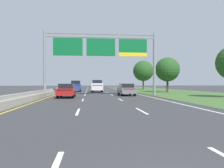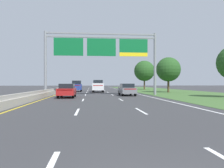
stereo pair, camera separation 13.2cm
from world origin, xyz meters
The scene contains 11 objects.
ground_plane centered at (0.00, 35.00, 0.00)m, with size 220.00×220.00×0.00m, color #333335.
lane_striping centered at (0.00, 34.54, 0.00)m, with size 11.96×106.00×0.01m.
grass_verge_right centered at (13.95, 35.00, 0.01)m, with size 14.00×110.00×0.02m, color #3D602D.
median_barrier_concrete centered at (-6.60, 35.00, 0.35)m, with size 0.60×110.00×0.85m.
overhead_sign_gantry centered at (0.30, 27.46, 6.05)m, with size 15.06×0.42×8.49m.
pickup_truck_white centered at (0.17, 38.23, 1.07)m, with size 2.15×5.46×2.20m.
car_grey_right_lane_sedan centered at (3.63, 26.75, 0.82)m, with size 1.87×4.42×1.57m.
car_red_left_lane_sedan centered at (-3.80, 23.27, 0.82)m, with size 1.84×4.41×1.57m.
car_blue_left_lane_suv centered at (-3.85, 41.34, 1.10)m, with size 1.98×4.73×2.11m.
roadside_tree_mid centered at (12.38, 35.55, 4.02)m, with size 4.25×4.25×6.16m.
roadside_tree_far centered at (12.29, 52.98, 4.72)m, with size 5.16×5.16×7.31m.
Camera 2 is at (-1.04, -2.41, 1.64)m, focal length 35.84 mm.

